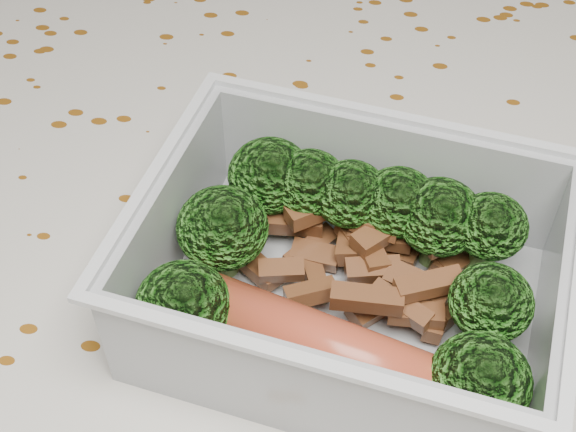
# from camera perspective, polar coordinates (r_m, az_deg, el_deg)

# --- Properties ---
(dining_table) EXTENTS (1.40, 0.90, 0.75)m
(dining_table) POSITION_cam_1_polar(r_m,az_deg,el_deg) (0.49, -0.86, -8.27)
(dining_table) COLOR brown
(dining_table) RESTS_ON ground
(tablecloth) EXTENTS (1.46, 0.96, 0.19)m
(tablecloth) POSITION_cam_1_polar(r_m,az_deg,el_deg) (0.45, -0.94, -4.71)
(tablecloth) COLOR silver
(tablecloth) RESTS_ON dining_table
(lunch_container) EXTENTS (0.21, 0.18, 0.07)m
(lunch_container) POSITION_cam_1_polar(r_m,az_deg,el_deg) (0.38, 4.32, -4.74)
(lunch_container) COLOR silver
(lunch_container) RESTS_ON tablecloth
(broccoli_florets) EXTENTS (0.17, 0.14, 0.05)m
(broccoli_florets) POSITION_cam_1_polar(r_m,az_deg,el_deg) (0.38, 4.38, -1.84)
(broccoli_florets) COLOR #608C3F
(broccoli_florets) RESTS_ON lunch_container
(meat_pile) EXTENTS (0.12, 0.07, 0.03)m
(meat_pile) POSITION_cam_1_polar(r_m,az_deg,el_deg) (0.39, 5.88, -3.47)
(meat_pile) COLOR brown
(meat_pile) RESTS_ON lunch_container
(sausage) EXTENTS (0.16, 0.07, 0.03)m
(sausage) POSITION_cam_1_polar(r_m,az_deg,el_deg) (0.35, 3.29, -9.57)
(sausage) COLOR #AE4027
(sausage) RESTS_ON lunch_container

